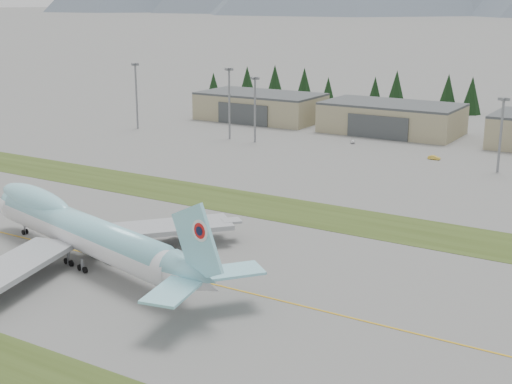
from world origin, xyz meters
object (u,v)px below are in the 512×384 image
Objects in this scene: boeing_747_freighter at (82,231)px; hangar_left at (260,106)px; hangar_center at (392,118)px; service_vehicle_b at (434,160)px; service_vehicle_a at (353,143)px.

boeing_747_freighter reaches higher than hangar_left.
boeing_747_freighter is 1.44× the size of hangar_center.
boeing_747_freighter is at bearing 166.65° from service_vehicle_b.
hangar_center is 12.93× the size of service_vehicle_b.
boeing_747_freighter is 153.53m from hangar_center.
boeing_747_freighter is at bearing -90.09° from hangar_center.
hangar_center reaches higher than service_vehicle_b.
hangar_left is at bearing 128.64° from service_vehicle_a.
service_vehicle_a is at bearing -26.01° from hangar_left.
boeing_747_freighter is 128.78m from service_vehicle_a.
hangar_left is 12.93× the size of service_vehicle_b.
boeing_747_freighter is 20.03× the size of service_vehicle_a.
hangar_left is (-54.75, 153.53, -0.59)m from boeing_747_freighter.
service_vehicle_a is (51.11, -24.94, -5.39)m from hangar_left.
hangar_left is 55.00m from hangar_center.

